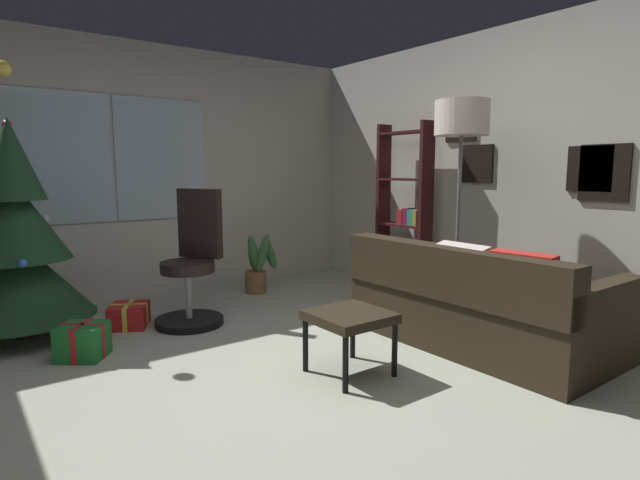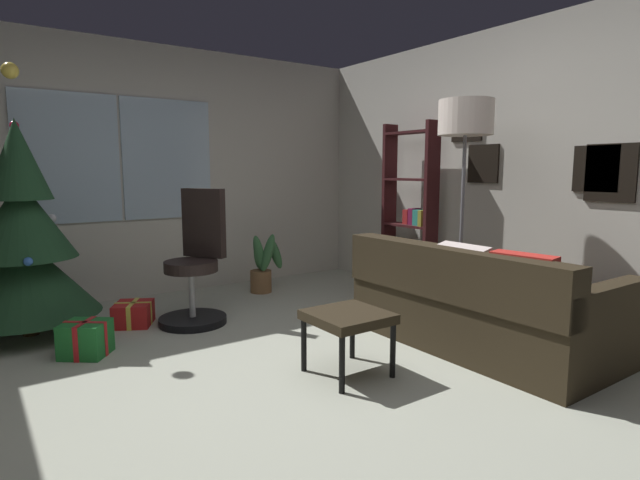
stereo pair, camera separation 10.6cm
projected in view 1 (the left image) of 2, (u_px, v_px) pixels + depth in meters
The scene contains 12 objects.
ground_plane at pixel (305, 388), 3.12m from camera, with size 4.64×5.43×0.10m, color #AEB29F.
wall_back_with_windows at pixel (146, 171), 5.12m from camera, with size 4.64×0.12×2.53m.
wall_right_with_frames at pixel (530, 172), 4.34m from camera, with size 0.12×5.43×2.53m.
couch at pixel (498, 308), 3.75m from camera, with size 1.54×1.84×0.78m.
footstool at pixel (350, 320), 3.18m from camera, with size 0.46×0.46×0.40m.
holiday_tree at pixel (17, 248), 3.82m from camera, with size 1.06×1.06×2.07m.
gift_box_red at pixel (129, 316), 4.17m from camera, with size 0.40×0.41×0.20m.
gift_box_green at pixel (83, 341), 3.47m from camera, with size 0.39×0.39×0.25m.
office_chair at pixel (192, 271), 4.23m from camera, with size 0.58×0.57×1.13m.
bookshelf at pixel (404, 221), 5.22m from camera, with size 0.18×0.64×1.76m.
floor_lamp at pixel (461, 129), 4.11m from camera, with size 0.44×0.44×1.84m.
potted_plant at pixel (258, 267), 5.31m from camera, with size 0.41×0.30×0.64m.
Camera 1 is at (-1.70, -2.43, 1.28)m, focal length 28.45 mm.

